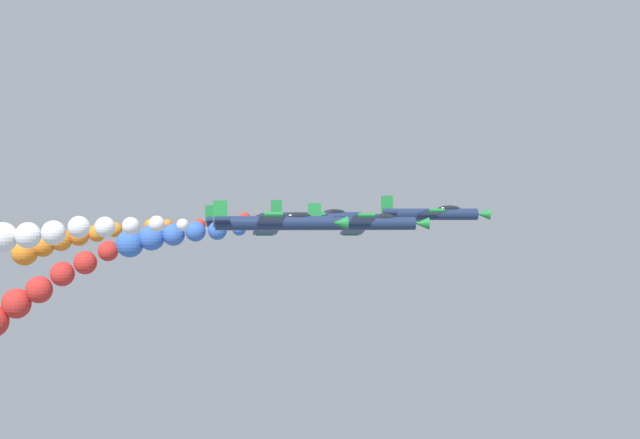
{
  "coord_description": "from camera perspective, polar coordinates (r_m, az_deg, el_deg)",
  "views": [
    {
      "loc": [
        108.83,
        -12.98,
        124.43
      ],
      "look_at": [
        0.0,
        0.0,
        122.46
      ],
      "focal_mm": 66.58,
      "sensor_mm": 36.0,
      "label": 1
    }
  ],
  "objects": [
    {
      "name": "smoke_trail_right_outer",
      "position": [
        93.22,
        -13.59,
        -0.68
      ],
      "size": [
        4.89,
        17.32,
        2.98
      ],
      "color": "white"
    },
    {
      "name": "airplane_left_outer",
      "position": [
        127.68,
        -3.37,
        -0.08
      ],
      "size": [
        9.55,
        10.35,
        2.48
      ],
      "rotation": [
        0.0,
        -0.09,
        0.0
      ],
      "color": "navy"
    },
    {
      "name": "airplane_lead",
      "position": [
        111.69,
        5.41,
        0.27
      ],
      "size": [
        9.54,
        10.35,
        2.57
      ],
      "rotation": [
        0.0,
        -0.11,
        0.0
      ],
      "color": "navy"
    },
    {
      "name": "airplane_right_inner",
      "position": [
        100.74,
        2.17,
        -0.18
      ],
      "size": [
        9.45,
        10.35,
        2.95
      ],
      "rotation": [
        0.0,
        -0.2,
        0.0
      ],
      "color": "navy"
    },
    {
      "name": "airplane_right_outer",
      "position": [
        90.82,
        -2.11,
        -0.16
      ],
      "size": [
        9.47,
        10.35,
        2.89
      ],
      "rotation": [
        0.0,
        -0.18,
        0.0
      ],
      "color": "navy"
    },
    {
      "name": "smoke_trail_left_inner",
      "position": [
        121.81,
        -14.36,
        -4.2
      ],
      "size": [
        4.75,
        31.78,
        16.27
      ],
      "color": "red"
    },
    {
      "name": "smoke_trail_right_inner",
      "position": [
        100.41,
        -7.25,
        -0.82
      ],
      "size": [
        2.97,
        14.46,
        3.32
      ],
      "color": "blue"
    },
    {
      "name": "smoke_trail_left_outer",
      "position": [
        127.35,
        -12.21,
        -1.03
      ],
      "size": [
        3.24,
        18.44,
        4.81
      ],
      "color": "orange"
    },
    {
      "name": "airplane_left_inner",
      "position": [
        119.67,
        -0.07,
        0.11
      ],
      "size": [
        9.55,
        10.35,
        2.53
      ],
      "rotation": [
        0.0,
        -0.1,
        0.0
      ],
      "color": "navy"
    }
  ]
}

